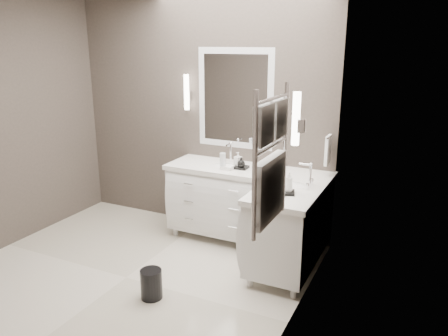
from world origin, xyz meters
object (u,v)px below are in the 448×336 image
at_px(vanity_back, 225,197).
at_px(vanity_right, 291,220).
at_px(waste_bin, 151,284).
at_px(towel_ladder, 270,166).

height_order(vanity_back, vanity_right, same).
bearing_deg(vanity_back, waste_bin, -91.38).
relative_size(vanity_back, towel_ladder, 1.38).
height_order(vanity_back, towel_ladder, towel_ladder).
relative_size(vanity_back, waste_bin, 4.69).
bearing_deg(vanity_back, vanity_right, -20.38).
relative_size(vanity_right, waste_bin, 4.69).
height_order(vanity_right, towel_ladder, towel_ladder).
relative_size(vanity_back, vanity_right, 1.00).
height_order(towel_ladder, waste_bin, towel_ladder).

